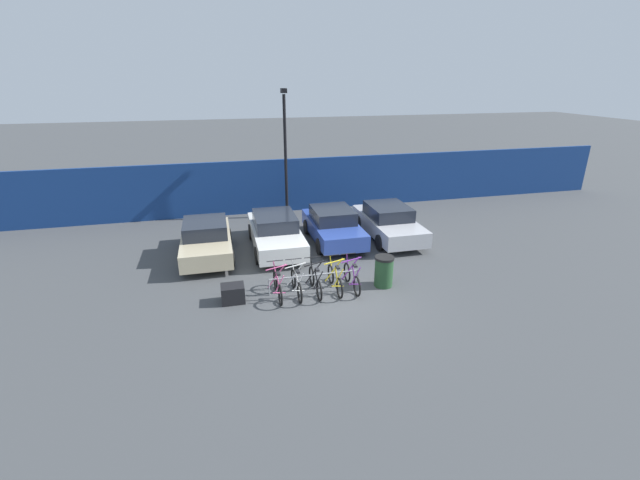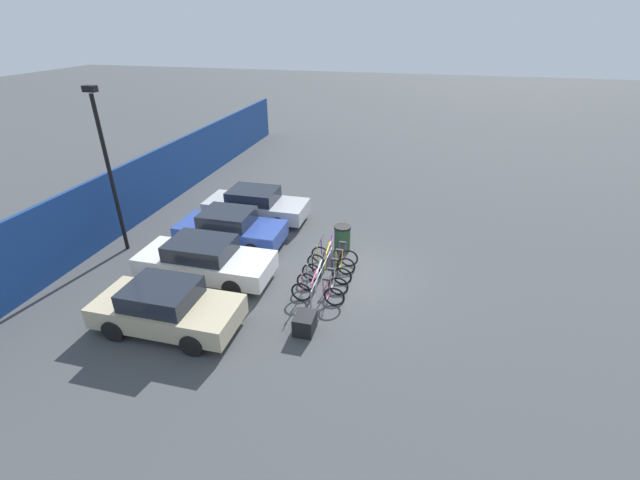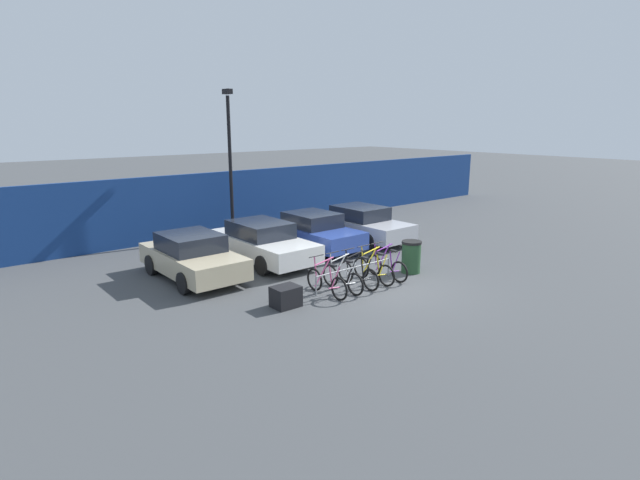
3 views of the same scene
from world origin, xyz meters
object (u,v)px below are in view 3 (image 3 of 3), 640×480
object	(u,v)px
trash_bin	(411,257)
bicycle_pink	(326,282)
cargo_crate	(286,297)
bicycle_yellow	(374,270)
lamp_post	(230,157)
bike_rack	(355,270)
bicycle_white	(342,278)
car_white	(262,242)
car_blue	(313,231)
bicycle_purple	(386,267)
bicycle_black	(358,274)
car_silver	(361,224)
car_beige	(192,256)

from	to	relation	value
trash_bin	bicycle_pink	bearing A→B (deg)	178.96
cargo_crate	bicycle_yellow	bearing A→B (deg)	-0.36
lamp_post	trash_bin	distance (m)	8.71
bike_rack	bicycle_white	size ratio (longest dim) A/B	1.73
car_white	car_blue	world-z (taller)	same
bike_rack	lamp_post	world-z (taller)	lamp_post
lamp_post	bicycle_purple	bearing A→B (deg)	-84.58
bicycle_purple	cargo_crate	world-z (taller)	bicycle_purple
bicycle_white	bicycle_black	xyz separation A→B (m)	(0.61, 0.00, 0.00)
bicycle_white	car_silver	size ratio (longest dim) A/B	0.39
bike_rack	bicycle_yellow	world-z (taller)	bicycle_yellow
bicycle_yellow	trash_bin	world-z (taller)	bicycle_yellow
bicycle_pink	car_silver	bearing A→B (deg)	36.99
bicycle_purple	lamp_post	world-z (taller)	lamp_post
car_white	cargo_crate	distance (m)	4.47
bicycle_pink	car_silver	size ratio (longest dim) A/B	0.39
trash_bin	car_silver	bearing A→B (deg)	65.99
bicycle_purple	car_blue	bearing A→B (deg)	79.75
bicycle_black	trash_bin	world-z (taller)	bicycle_black
car_beige	cargo_crate	distance (m)	3.91
car_silver	bicycle_pink	bearing A→B (deg)	-142.39
bicycle_white	lamp_post	world-z (taller)	lamp_post
car_blue	bicycle_pink	bearing A→B (deg)	-124.92
car_silver	cargo_crate	distance (m)	7.90
bicycle_pink	car_beige	distance (m)	4.40
lamp_post	bicycle_pink	bearing A→B (deg)	-101.77
bicycle_purple	cargo_crate	bearing A→B (deg)	176.60
car_blue	car_silver	world-z (taller)	same
bicycle_yellow	car_white	world-z (taller)	car_white
car_silver	lamp_post	world-z (taller)	lamp_post
bike_rack	bicycle_black	bearing A→B (deg)	-92.54
bicycle_white	car_blue	world-z (taller)	car_blue
trash_bin	cargo_crate	world-z (taller)	trash_bin
car_white	car_beige	bearing A→B (deg)	-175.51
bike_rack	bicycle_pink	xyz separation A→B (m)	(-1.21, -0.15, -0.10)
bicycle_white	car_white	distance (m)	4.05
bicycle_pink	car_white	size ratio (longest dim) A/B	0.38
bike_rack	bicycle_black	size ratio (longest dim) A/B	1.73
bicycle_white	bicycle_purple	size ratio (longest dim) A/B	1.00
bicycle_pink	bike_rack	bearing A→B (deg)	6.39
bicycle_yellow	lamp_post	size ratio (longest dim) A/B	0.29
bike_rack	car_silver	size ratio (longest dim) A/B	0.68
car_white	car_silver	bearing A→B (deg)	1.05
car_beige	car_silver	distance (m)	7.50
bike_rack	car_blue	world-z (taller)	car_blue
car_blue	lamp_post	world-z (taller)	lamp_post
car_beige	bike_rack	bearing A→B (deg)	-47.72
bicycle_yellow	car_blue	distance (m)	4.37
car_white	lamp_post	xyz separation A→B (m)	(1.13, 3.93, 2.64)
bicycle_purple	car_beige	bearing A→B (deg)	136.85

